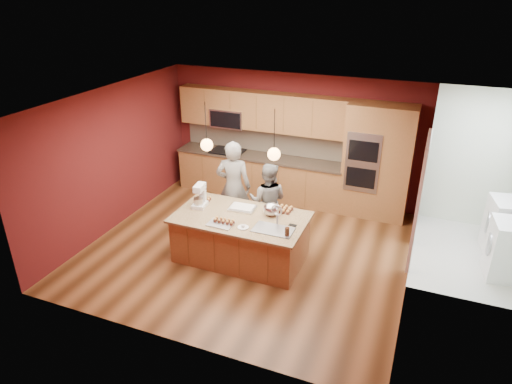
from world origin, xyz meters
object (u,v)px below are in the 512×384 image
at_px(person_left, 234,187).
at_px(island, 242,237).
at_px(mixing_bowl, 271,209).
at_px(person_right, 268,201).
at_px(stand_mixer, 200,197).

bearing_deg(person_left, island, 108.39).
xyz_separation_m(person_left, mixing_bowl, (0.98, -0.63, 0.03)).
distance_m(person_left, mixing_bowl, 1.17).
xyz_separation_m(island, person_left, (-0.54, 0.88, 0.48)).
height_order(person_left, person_right, person_left).
xyz_separation_m(island, mixing_bowl, (0.44, 0.24, 0.51)).
distance_m(person_left, person_right, 0.70).
bearing_deg(island, person_left, 121.48).
relative_size(person_left, stand_mixer, 4.37).
height_order(island, stand_mixer, stand_mixer).
bearing_deg(stand_mixer, person_right, 32.73).
bearing_deg(person_right, mixing_bowl, 106.30).
distance_m(island, stand_mixer, 1.00).
height_order(person_right, stand_mixer, person_right).
distance_m(person_right, stand_mixer, 1.27).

